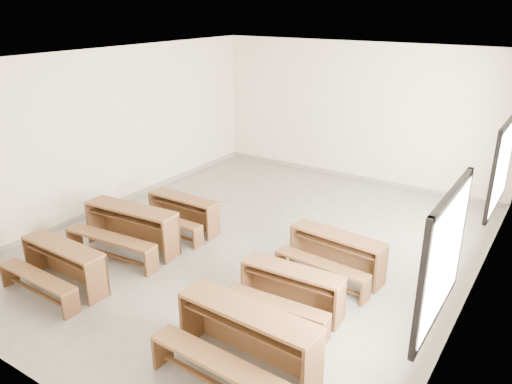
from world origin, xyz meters
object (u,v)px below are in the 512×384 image
Objects in this scene: desk_set_4 at (290,288)px; desk_set_5 at (335,252)px; desk_set_1 at (130,226)px; desk_set_3 at (245,337)px; desk_set_0 at (62,263)px; desk_set_2 at (182,211)px.

desk_set_4 is 0.93× the size of desk_set_5.
desk_set_1 is 1.00× the size of desk_set_3.
desk_set_3 is (3.29, -0.00, 0.06)m from desk_set_0.
desk_set_5 reaches higher than desk_set_4.
desk_set_2 is at bearing 74.75° from desk_set_1.
desk_set_1 reaches higher than desk_set_0.
desk_set_0 reaches higher than desk_set_2.
desk_set_2 and desk_set_4 have the same top height.
desk_set_2 is 0.98× the size of desk_set_4.
desk_set_1 is (-0.05, 1.40, 0.06)m from desk_set_0.
desk_set_3 is (3.34, -1.40, 0.01)m from desk_set_1.
desk_set_0 is 0.85× the size of desk_set_3.
desk_set_3 is at bearing -83.78° from desk_set_5.
desk_set_1 is at bearing -155.84° from desk_set_5.
desk_set_5 reaches higher than desk_set_2.
desk_set_0 is at bearing -92.89° from desk_set_1.
desk_set_0 is 1.04× the size of desk_set_4.
desk_set_1 is 1.24× the size of desk_set_2.
desk_set_0 is 4.12m from desk_set_5.
desk_set_3 is 1.31m from desk_set_4.
desk_set_3 reaches higher than desk_set_1.
desk_set_2 is 0.91× the size of desk_set_5.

